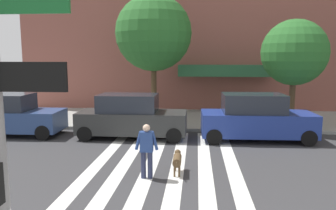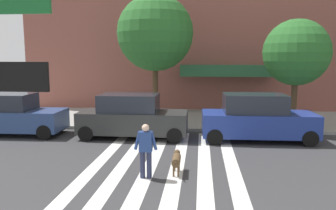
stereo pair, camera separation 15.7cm
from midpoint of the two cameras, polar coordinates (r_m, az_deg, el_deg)
name	(u,v)px [view 2 (the right image)]	position (r m, az deg, el deg)	size (l,w,h in m)	color
ground_plane	(151,182)	(9.88, -2.43, -13.03)	(160.00, 160.00, 0.00)	#353538
sidewalk_far	(176,119)	(19.09, 1.64, -2.36)	(80.00, 6.00, 0.15)	#979792
crosswalk_stripes	(158,182)	(9.85, -1.23, -13.06)	(4.95, 12.61, 0.01)	silver
parked_car_near_curb	(10,115)	(16.99, -25.34, -1.61)	(4.93, 1.98, 1.92)	navy
parked_car_behind_first	(132,117)	(14.86, -5.85, -2.07)	(4.79, 1.90, 1.96)	#2C2E2E
parked_car_third_in_line	(257,119)	(14.77, 15.36, -2.26)	(4.82, 2.07, 2.02)	navy
street_tree_nearest	(155,33)	(18.08, -1.96, 12.24)	(4.07, 4.07, 6.74)	#4C3823
street_tree_middle	(296,53)	(17.34, 21.45, 8.36)	(3.19, 3.19, 5.25)	#4C3823
pedestrian_dog_walker	(146,148)	(9.87, -3.40, -7.38)	(0.70, 0.25, 1.64)	#282D4C
dog_on_leash	(176,160)	(10.38, 1.90, -9.36)	(0.28, 1.14, 0.65)	brown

